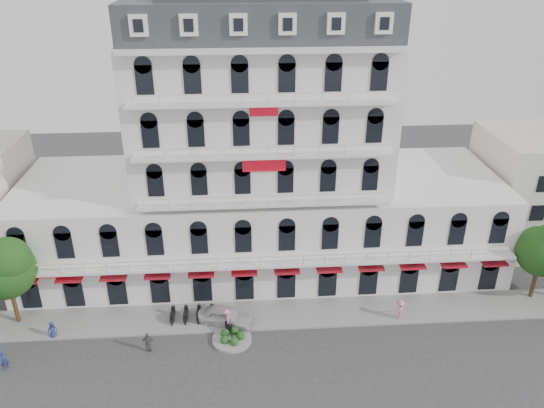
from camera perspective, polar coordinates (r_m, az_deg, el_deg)
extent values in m
plane|color=#38383A|center=(40.05, 0.25, -19.89)|extent=(120.00, 120.00, 0.00)
cube|color=gray|center=(46.67, -0.56, -11.83)|extent=(53.00, 4.00, 0.16)
cube|color=silver|center=(51.79, -1.16, -1.79)|extent=(45.00, 14.00, 9.00)
cube|color=silver|center=(47.60, -1.29, 9.96)|extent=(22.00, 12.00, 13.00)
cube|color=#2D3035|center=(45.99, -1.39, 19.57)|extent=(21.56, 11.76, 3.00)
cube|color=#A81424|center=(45.87, -0.69, -7.31)|extent=(40.50, 1.00, 0.15)
cube|color=#B80B1B|center=(42.64, -0.86, 4.42)|extent=(3.50, 0.10, 1.40)
cylinder|color=gray|center=(44.29, -4.32, -14.32)|extent=(3.20, 3.20, 0.24)
cylinder|color=black|center=(43.79, -4.36, -13.54)|extent=(0.08, 0.08, 1.40)
sphere|color=#1F511B|center=(44.07, -3.40, -13.96)|extent=(0.70, 0.70, 0.70)
sphere|color=#1F511B|center=(44.58, -4.05, -13.43)|extent=(0.70, 0.70, 0.70)
sphere|color=#1F511B|center=(44.41, -5.08, -13.66)|extent=(0.70, 0.70, 0.70)
sphere|color=#1F511B|center=(43.79, -5.11, -14.35)|extent=(0.70, 0.70, 0.70)
sphere|color=#1F511B|center=(43.56, -4.07, -14.55)|extent=(0.70, 0.70, 0.70)
cylinder|color=#382314|center=(49.70, -25.94, -9.70)|extent=(0.36, 0.36, 3.74)
sphere|color=#183D13|center=(47.94, -26.73, -6.38)|extent=(4.76, 4.76, 4.76)
sphere|color=#183D13|center=(46.97, -26.57, -5.44)|extent=(3.74, 3.74, 3.74)
sphere|color=#183D13|center=(48.00, -27.21, -5.49)|extent=(3.40, 3.40, 3.40)
cylinder|color=#382314|center=(53.23, 26.36, -7.49)|extent=(0.36, 0.36, 3.43)
sphere|color=#183D13|center=(51.71, 27.04, -4.60)|extent=(4.37, 4.37, 4.37)
sphere|color=#183D13|center=(51.44, 26.64, -3.86)|extent=(3.12, 3.12, 3.12)
imported|color=silver|center=(45.53, -4.93, -11.91)|extent=(5.10, 3.34, 1.61)
cube|color=black|center=(45.05, -4.84, -12.81)|extent=(0.63, 1.54, 0.35)
torus|color=black|center=(44.80, -4.70, -13.51)|extent=(0.23, 0.61, 0.60)
torus|color=black|center=(45.64, -4.96, -12.65)|extent=(0.23, 0.61, 0.60)
imported|color=pink|center=(44.60, -4.88, -12.09)|extent=(0.80, 1.15, 1.64)
imported|color=navy|center=(47.46, -22.54, -12.44)|extent=(0.89, 0.77, 1.54)
imported|color=#515358|center=(43.83, -13.18, -14.29)|extent=(1.05, 0.49, 1.75)
imported|color=pink|center=(47.00, 13.58, -11.04)|extent=(1.41, 1.35, 1.92)
imported|color=navy|center=(45.96, -26.84, -14.77)|extent=(0.69, 0.72, 1.65)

